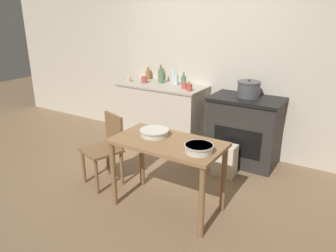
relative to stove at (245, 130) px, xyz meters
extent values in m
plane|color=#896B4C|center=(-0.74, -1.27, -0.46)|extent=(14.00, 14.00, 0.00)
cube|color=beige|center=(-0.74, 0.31, 0.82)|extent=(8.00, 0.07, 2.55)
cube|color=beige|center=(-1.29, -0.02, 0.00)|extent=(1.28, 0.59, 0.91)
cube|color=#B6AD9C|center=(-1.29, -0.02, 0.46)|extent=(1.31, 0.62, 0.03)
cube|color=#2D2B28|center=(0.00, 0.00, -0.02)|extent=(0.89, 0.55, 0.87)
cube|color=black|center=(0.00, 0.00, 0.43)|extent=(0.93, 0.59, 0.04)
cube|color=black|center=(0.00, -0.28, -0.07)|extent=(0.62, 0.01, 0.36)
cube|color=#997047|center=(-0.30, -1.48, 0.28)|extent=(1.12, 0.60, 0.03)
cylinder|color=olive|center=(-0.81, -1.73, -0.10)|extent=(0.06, 0.06, 0.72)
cylinder|color=olive|center=(0.21, -1.73, -0.10)|extent=(0.06, 0.06, 0.72)
cylinder|color=olive|center=(-0.81, -1.23, -0.10)|extent=(0.06, 0.06, 0.72)
cylinder|color=olive|center=(0.21, -1.23, -0.10)|extent=(0.06, 0.06, 0.72)
cube|color=olive|center=(-1.22, -1.46, -0.02)|extent=(0.51, 0.51, 0.03)
cube|color=olive|center=(-1.16, -1.29, 0.19)|extent=(0.35, 0.15, 0.39)
cylinder|color=olive|center=(-1.43, -1.56, -0.25)|extent=(0.04, 0.04, 0.42)
cylinder|color=olive|center=(-1.12, -1.67, -0.25)|extent=(0.04, 0.04, 0.42)
cylinder|color=olive|center=(-1.32, -1.25, -0.25)|extent=(0.04, 0.04, 0.42)
cylinder|color=olive|center=(-1.01, -1.36, -0.25)|extent=(0.04, 0.04, 0.42)
cube|color=beige|center=(-0.07, -0.49, -0.25)|extent=(0.28, 0.20, 0.41)
cylinder|color=#4C4C51|center=(0.00, 0.03, 0.55)|extent=(0.29, 0.29, 0.19)
cylinder|color=#4C4C51|center=(0.00, 0.03, 0.65)|extent=(0.30, 0.30, 0.02)
sphere|color=black|center=(0.00, 0.03, 0.67)|extent=(0.02, 0.02, 0.02)
cylinder|color=silver|center=(0.08, -1.56, 0.34)|extent=(0.25, 0.25, 0.07)
cylinder|color=beige|center=(0.08, -1.56, 0.37)|extent=(0.27, 0.27, 0.01)
cylinder|color=silver|center=(-0.50, -1.42, 0.33)|extent=(0.29, 0.29, 0.06)
cylinder|color=beige|center=(-0.50, -1.42, 0.36)|extent=(0.31, 0.31, 0.01)
cylinder|color=silver|center=(-1.22, 0.19, 0.56)|extent=(0.07, 0.07, 0.16)
cylinder|color=silver|center=(-1.22, 0.19, 0.68)|extent=(0.03, 0.03, 0.06)
cylinder|color=silver|center=(-1.11, 0.07, 0.55)|extent=(0.07, 0.07, 0.14)
cylinder|color=silver|center=(-1.11, 0.07, 0.65)|extent=(0.03, 0.03, 0.05)
cylinder|color=#517F5B|center=(-0.99, 0.09, 0.55)|extent=(0.08, 0.08, 0.14)
cylinder|color=#517F5B|center=(-0.99, 0.09, 0.64)|extent=(0.03, 0.03, 0.05)
cylinder|color=#517F5B|center=(-1.36, 0.05, 0.57)|extent=(0.08, 0.08, 0.19)
cylinder|color=#517F5B|center=(-1.36, 0.05, 0.70)|extent=(0.03, 0.03, 0.07)
cylinder|color=olive|center=(-1.46, 0.19, 0.57)|extent=(0.08, 0.08, 0.18)
cylinder|color=olive|center=(-1.46, 0.19, 0.69)|extent=(0.03, 0.03, 0.07)
cylinder|color=olive|center=(-1.70, 0.20, 0.55)|extent=(0.08, 0.08, 0.14)
cylinder|color=olive|center=(-1.70, 0.20, 0.64)|extent=(0.03, 0.03, 0.05)
cylinder|color=beige|center=(-1.83, -0.13, 0.52)|extent=(0.08, 0.08, 0.08)
cylinder|color=#B74C42|center=(-0.76, -0.17, 0.53)|extent=(0.07, 0.07, 0.10)
cylinder|color=#B74C42|center=(-0.87, -0.08, 0.52)|extent=(0.09, 0.09, 0.09)
cylinder|color=#B74C42|center=(-1.58, -0.07, 0.53)|extent=(0.09, 0.09, 0.10)
camera|label=1|loc=(1.27, -4.03, 1.53)|focal=35.00mm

